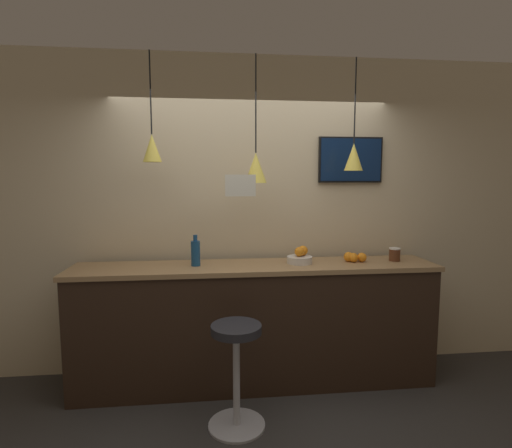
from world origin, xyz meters
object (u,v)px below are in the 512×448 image
object	(u,v)px
spread_jar	(395,254)
juice_bottle	(196,253)
mounted_tv	(350,160)
bar_stool	(236,360)
fruit_bowl	(300,257)

from	to	relation	value
spread_jar	juice_bottle	bearing A→B (deg)	-180.00
mounted_tv	bar_stool	bearing A→B (deg)	-140.62
spread_jar	mounted_tv	xyz separation A→B (m)	(-0.32, 0.31, 0.85)
mounted_tv	juice_bottle	bearing A→B (deg)	-167.84
bar_stool	juice_bottle	distance (m)	0.96
bar_stool	mounted_tv	size ratio (longest dim) A/B	1.26
bar_stool	juice_bottle	xyz separation A→B (m)	(-0.30, 0.62, 0.67)
fruit_bowl	mounted_tv	xyz separation A→B (m)	(0.54, 0.31, 0.85)
mounted_tv	spread_jar	bearing A→B (deg)	-44.08
bar_stool	mounted_tv	world-z (taller)	mounted_tv
juice_bottle	mounted_tv	size ratio (longest dim) A/B	0.43
bar_stool	mounted_tv	distance (m)	2.07
fruit_bowl	bar_stool	bearing A→B (deg)	-133.58
juice_bottle	bar_stool	bearing A→B (deg)	-64.25
juice_bottle	mounted_tv	bearing A→B (deg)	12.16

